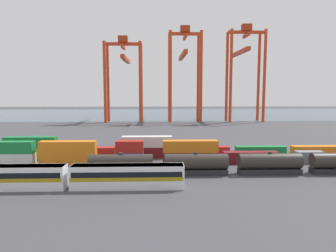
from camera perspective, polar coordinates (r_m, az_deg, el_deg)
The scene contains 25 objects.
ground_plane at distance 110.58m, azimuth -0.12°, elevation -1.89°, with size 420.00×420.00×0.00m, color #424247.
harbour_water at distance 218.51m, azimuth -1.00°, elevation 2.25°, with size 400.00×110.00×0.01m, color #384C60.
passenger_train at distance 54.32m, azimuth -17.83°, elevation -8.71°, with size 38.17×3.14×3.90m.
freight_tank_row at distance 63.67m, azimuth 18.16°, elevation -6.55°, with size 69.48×2.94×4.40m.
shipping_container_0 at distance 76.45m, azimuth -27.55°, elevation -5.42°, with size 12.10×2.44×2.60m, color silver.
shipping_container_1 at distance 75.99m, azimuth -27.65°, elevation -3.50°, with size 12.10×2.44×2.60m, color #197538.
shipping_container_2 at distance 71.70m, azimuth -17.81°, elevation -5.74°, with size 12.10×2.44×2.60m, color orange.
shipping_container_3 at distance 71.21m, azimuth -17.88°, elevation -3.69°, with size 12.10×2.44×2.60m, color orange.
shipping_container_4 at distance 69.24m, azimuth -7.03°, elevation -5.90°, with size 6.04×2.44×2.60m, color #1C4299.
shipping_container_5 at distance 68.74m, azimuth -7.06°, elevation -3.78°, with size 6.04×2.44×2.60m, color #AD211C.
shipping_container_6 at distance 69.34m, azimuth 4.12°, elevation -5.85°, with size 12.10×2.44×2.60m, color maroon.
shipping_container_7 at distance 68.83m, azimuth 4.14°, elevation -3.73°, with size 12.10×2.44×2.60m, color orange.
shipping_container_8 at distance 71.97m, azimuth 14.84°, elevation -5.59°, with size 12.10×2.44×2.60m, color maroon.
shipping_container_9 at distance 76.88m, azimuth 24.48°, elevation -5.20°, with size 6.04×2.44×2.60m, color slate.
shipping_container_10 at distance 81.42m, azimuth -23.84°, elevation -4.54°, with size 12.10×2.44×2.60m, color gold.
shipping_container_11 at distance 80.99m, azimuth -23.93°, elevation -2.74°, with size 12.10×2.44×2.60m, color #197538.
shipping_container_12 at distance 77.33m, azimuth -14.23°, elevation -4.75°, with size 12.10×2.44×2.60m, color #AD211C.
shipping_container_13 at distance 75.59m, azimuth -3.86°, elevation -4.82°, with size 12.10×2.44×2.60m, color maroon.
shipping_container_14 at distance 75.13m, azimuth -3.87°, elevation -2.87°, with size 12.10×2.44×2.60m, color silver.
shipping_container_15 at distance 76.38m, azimuth 6.64°, elevation -4.73°, with size 12.10×2.44×2.60m, color #AD211C.
shipping_container_16 at distance 79.62m, azimuth 16.60°, elevation -4.50°, with size 12.10×2.44×2.60m, color #197538.
shipping_container_17 at distance 85.03m, azimuth 25.53°, elevation -4.18°, with size 12.10×2.44×2.60m, color orange.
gantry_crane_west at distance 167.76m, azimuth -8.08°, elevation 10.22°, with size 19.44×34.76×44.05m.
gantry_crane_central at distance 168.29m, azimuth 3.01°, elevation 11.20°, with size 17.16×40.50×49.33m.
gantry_crane_east at distance 173.44m, azimuth 13.80°, elevation 11.09°, with size 18.97×36.51×50.32m.
Camera 1 is at (-3.39, -69.36, 16.07)m, focal length 33.21 mm.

